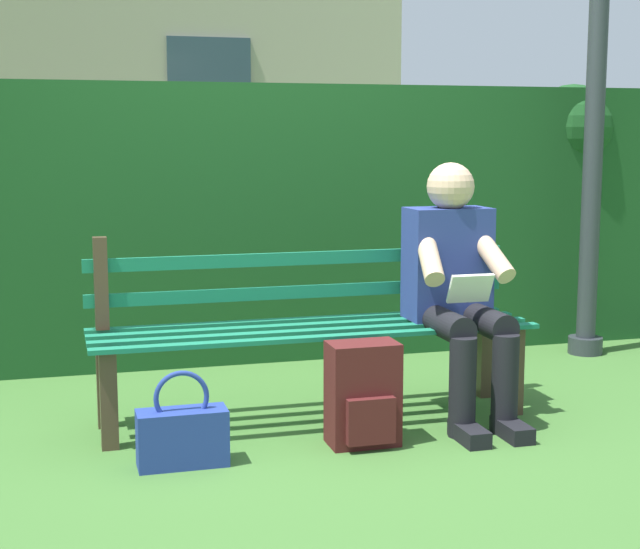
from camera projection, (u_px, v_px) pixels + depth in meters
ground at (314, 420)px, 4.34m from camera, size 60.00×60.00×0.00m
park_bench at (311, 327)px, 4.33m from camera, size 2.00×0.47×0.85m
person_seated at (457, 284)px, 4.33m from camera, size 0.44×0.73×1.17m
hedge_backdrop at (309, 216)px, 5.67m from camera, size 5.69×0.66×1.60m
backpack at (363, 395)px, 3.97m from camera, size 0.29×0.25×0.44m
handbag at (182, 435)px, 3.72m from camera, size 0.35×0.15×0.38m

